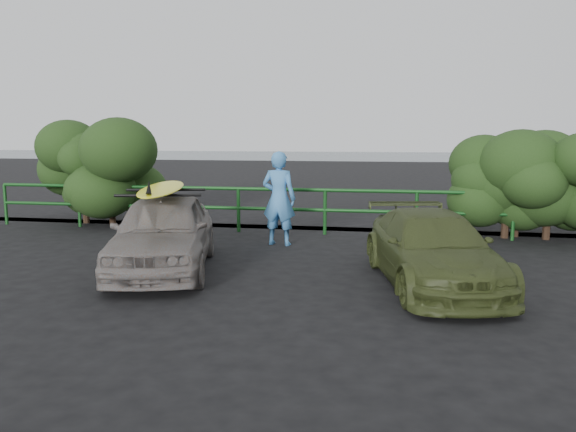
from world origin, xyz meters
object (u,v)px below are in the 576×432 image
(man, at_px, (279,198))
(surfboard, at_px, (162,188))
(guardrail, at_px, (281,210))
(olive_vehicle, at_px, (432,249))
(sedan, at_px, (164,232))

(man, xyz_separation_m, surfboard, (-1.45, -2.46, 0.41))
(guardrail, height_order, surfboard, surfboard)
(man, bearing_deg, guardrail, -73.42)
(olive_vehicle, bearing_deg, guardrail, 115.51)
(sedan, distance_m, surfboard, 0.72)
(man, bearing_deg, surfboard, 66.92)
(guardrail, distance_m, sedan, 4.00)
(olive_vehicle, relative_size, man, 1.96)
(sedan, bearing_deg, man, 45.15)
(man, bearing_deg, olive_vehicle, 144.91)
(surfboard, bearing_deg, sedan, 0.00)
(sedan, relative_size, olive_vehicle, 1.00)
(guardrail, xyz_separation_m, surfboard, (-1.23, -3.80, 0.84))
(guardrail, distance_m, man, 1.43)
(guardrail, relative_size, olive_vehicle, 3.76)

